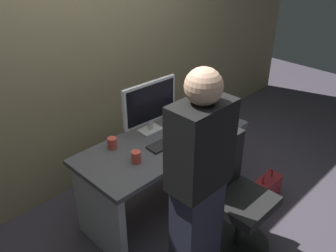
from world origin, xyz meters
The scene contains 13 objects.
ground_plane centered at (0.00, 0.00, 0.00)m, with size 9.00×9.00×0.00m, color #3D3842.
wall_back centered at (0.00, 0.88, 1.50)m, with size 6.40×0.10×3.00m, color #8C7F5B.
desk centered at (0.00, 0.00, 0.51)m, with size 1.52×0.67×0.72m.
office_chair centered at (0.08, -0.70, 0.43)m, with size 0.52×0.52×0.94m.
person_at_desk centered at (-0.38, -0.70, 0.84)m, with size 0.40×0.24×1.64m.
monitor centered at (0.02, 0.19, 0.98)m, with size 0.54×0.15×0.46m.
keyboard centered at (0.01, -0.07, 0.73)m, with size 0.43×0.13×0.02m, color #262626.
mouse centered at (0.31, -0.07, 0.74)m, with size 0.06×0.10×0.03m, color black.
cup_near_keyboard centered at (-0.38, -0.08, 0.77)m, with size 0.07×0.07×0.09m, color #D84C3F.
cup_by_monitor centered at (-0.38, 0.20, 0.77)m, with size 0.08×0.08×0.09m, color #D84C3F.
book_stack centered at (0.50, 0.09, 0.77)m, with size 0.22×0.18×0.10m.
cell_phone centered at (0.51, -0.18, 0.73)m, with size 0.07×0.14×0.01m, color black.
handbag centered at (0.70, -0.64, 0.14)m, with size 0.34×0.14×0.38m.
Camera 1 is at (-1.82, -1.85, 2.31)m, focal length 38.73 mm.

